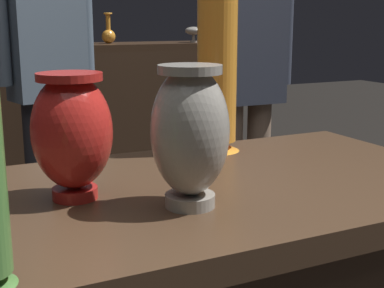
{
  "coord_description": "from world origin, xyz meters",
  "views": [
    {
      "loc": [
        -0.46,
        -0.94,
        1.13
      ],
      "look_at": [
        -0.03,
        -0.05,
        0.9
      ],
      "focal_mm": 50.69,
      "sensor_mm": 36.0,
      "label": 1
    }
  ],
  "objects": [
    {
      "name": "back_display_shelf",
      "position": [
        0.0,
        2.2,
        0.49
      ],
      "size": [
        2.6,
        0.4,
        0.99
      ],
      "color": "#382619",
      "rests_on": "ground_plane"
    },
    {
      "name": "vase_centerpiece",
      "position": [
        -0.06,
        -0.11,
        0.94
      ],
      "size": [
        0.14,
        0.14,
        0.25
      ],
      "color": "gray",
      "rests_on": "display_plinth"
    },
    {
      "name": "vase_tall_behind",
      "position": [
        0.18,
        0.25,
        0.99
      ],
      "size": [
        0.12,
        0.12,
        0.39
      ],
      "color": "orange",
      "rests_on": "display_plinth"
    },
    {
      "name": "vase_left_accent",
      "position": [
        -0.24,
        0.02,
        0.93
      ],
      "size": [
        0.15,
        0.15,
        0.23
      ],
      "color": "red",
      "rests_on": "display_plinth"
    },
    {
      "name": "shelf_vase_far_right",
      "position": [
        1.04,
        2.13,
        1.06
      ],
      "size": [
        0.11,
        0.11,
        0.1
      ],
      "color": "gray",
      "rests_on": "back_display_shelf"
    },
    {
      "name": "shelf_vase_center",
      "position": [
        0.0,
        2.24,
        1.07
      ],
      "size": [
        0.1,
        0.1,
        0.15
      ],
      "color": "gray",
      "rests_on": "back_display_shelf"
    },
    {
      "name": "shelf_vase_right",
      "position": [
        0.52,
        2.21,
        1.05
      ],
      "size": [
        0.08,
        0.08,
        0.18
      ],
      "color": "orange",
      "rests_on": "back_display_shelf"
    },
    {
      "name": "visitor_near_right",
      "position": [
        0.83,
        1.15,
        0.9
      ],
      "size": [
        0.47,
        0.18,
        1.54
      ],
      "rotation": [
        0.0,
        0.0,
        3.13
      ],
      "color": "#846B56",
      "rests_on": "ground_plane"
    },
    {
      "name": "visitor_center_back",
      "position": [
        0.02,
        1.53,
        0.92
      ],
      "size": [
        0.46,
        0.25,
        1.57
      ],
      "rotation": [
        0.0,
        0.0,
        3.38
      ],
      "color": "#232328",
      "rests_on": "ground_plane"
    }
  ]
}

